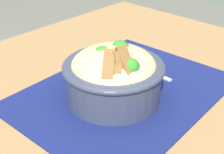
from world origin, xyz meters
name	(u,v)px	position (x,y,z in m)	size (l,w,h in m)	color
table	(111,125)	(0.00, 0.00, 0.64)	(1.05, 0.85, 0.72)	olive
placemat	(124,92)	(0.03, -0.01, 0.72)	(0.44, 0.33, 0.00)	#11194C
bowl	(112,74)	(0.00, -0.01, 0.77)	(0.22, 0.22, 0.13)	#2D3347
fork	(146,69)	(0.14, 0.02, 0.72)	(0.02, 0.13, 0.00)	#BBBBBB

